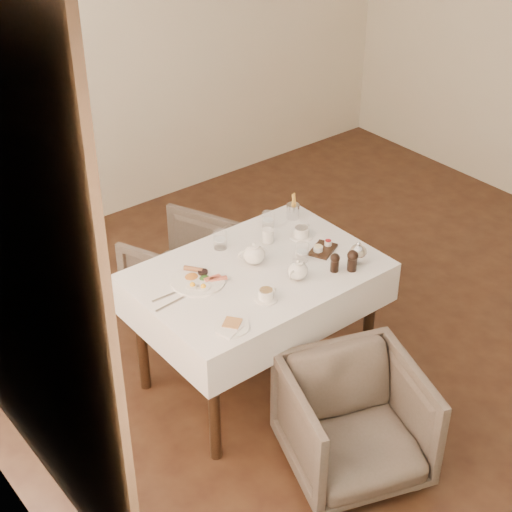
{
  "coord_description": "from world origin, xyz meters",
  "views": [
    {
      "loc": [
        -2.96,
        -2.41,
        3.05
      ],
      "look_at": [
        -0.78,
        0.3,
        0.82
      ],
      "focal_mm": 55.0,
      "sensor_mm": 36.0,
      "label": 1
    }
  ],
  "objects_px": {
    "breakfast_plate": "(198,280)",
    "teapot_centre": "(254,253)",
    "armchair_far": "(184,269)",
    "table": "(257,288)",
    "armchair_near": "(354,423)"
  },
  "relations": [
    {
      "from": "armchair_near",
      "to": "breakfast_plate",
      "type": "distance_m",
      "value": 1.07
    },
    {
      "from": "table",
      "to": "teapot_centre",
      "type": "relative_size",
      "value": 7.75
    },
    {
      "from": "table",
      "to": "breakfast_plate",
      "type": "distance_m",
      "value": 0.35
    },
    {
      "from": "teapot_centre",
      "to": "table",
      "type": "bearing_deg",
      "value": -92.45
    },
    {
      "from": "breakfast_plate",
      "to": "armchair_near",
      "type": "bearing_deg",
      "value": -85.37
    },
    {
      "from": "armchair_far",
      "to": "breakfast_plate",
      "type": "distance_m",
      "value": 0.98
    },
    {
      "from": "armchair_far",
      "to": "breakfast_plate",
      "type": "relative_size",
      "value": 2.18
    },
    {
      "from": "table",
      "to": "armchair_far",
      "type": "relative_size",
      "value": 2.07
    },
    {
      "from": "teapot_centre",
      "to": "armchair_near",
      "type": "bearing_deg",
      "value": -72.52
    },
    {
      "from": "breakfast_plate",
      "to": "teapot_centre",
      "type": "height_order",
      "value": "teapot_centre"
    },
    {
      "from": "table",
      "to": "armchair_near",
      "type": "distance_m",
      "value": 0.89
    },
    {
      "from": "breakfast_plate",
      "to": "teapot_centre",
      "type": "relative_size",
      "value": 1.72
    },
    {
      "from": "breakfast_plate",
      "to": "teapot_centre",
      "type": "bearing_deg",
      "value": -19.43
    },
    {
      "from": "table",
      "to": "teapot_centre",
      "type": "xyz_separation_m",
      "value": [
        0.03,
        0.06,
        0.18
      ]
    },
    {
      "from": "armchair_near",
      "to": "breakfast_plate",
      "type": "relative_size",
      "value": 2.32
    }
  ]
}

